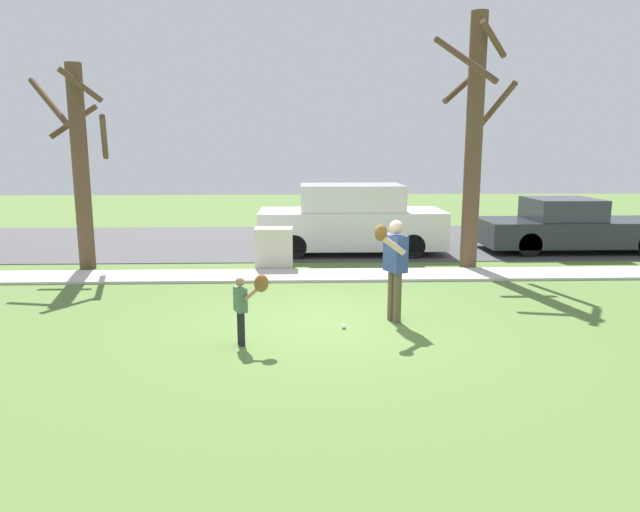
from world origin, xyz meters
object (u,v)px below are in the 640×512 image
at_px(baseball, 344,326).
at_px(parked_van_white, 351,221).
at_px(person_adult, 394,260).
at_px(street_tree_far, 80,162).
at_px(person_child, 246,300).
at_px(utility_cabinet, 274,248).
at_px(parked_pickup_dark, 572,228).
at_px(street_tree_near, 474,137).

bearing_deg(baseball, parked_van_white, 84.05).
bearing_deg(person_adult, street_tree_far, -59.29).
bearing_deg(parked_van_white, street_tree_far, -164.44).
xyz_separation_m(person_adult, person_child, (-2.33, -1.09, -0.36)).
xyz_separation_m(baseball, utility_cabinet, (-1.32, 4.81, 0.46)).
bearing_deg(utility_cabinet, person_adult, -64.05).
bearing_deg(parked_pickup_dark, person_child, -137.78).
xyz_separation_m(utility_cabinet, parked_van_white, (2.03, 1.99, 0.41)).
bearing_deg(parked_van_white, person_child, -106.23).
distance_m(utility_cabinet, street_tree_near, 5.38).
xyz_separation_m(utility_cabinet, parked_pickup_dark, (8.26, 2.10, 0.18)).
bearing_deg(baseball, person_child, -153.86).
bearing_deg(utility_cabinet, baseball, -74.64).
relative_size(baseball, parked_van_white, 0.01).
height_order(street_tree_near, street_tree_far, street_tree_near).
distance_m(person_child, parked_van_white, 7.85).
xyz_separation_m(person_adult, street_tree_near, (2.53, 4.31, 2.06)).
xyz_separation_m(street_tree_near, parked_pickup_dark, (3.56, 2.24, -2.44)).
bearing_deg(street_tree_near, baseball, -125.84).
distance_m(person_child, baseball, 1.78).
distance_m(utility_cabinet, parked_pickup_dark, 8.52).
bearing_deg(street_tree_near, parked_van_white, 141.25).
distance_m(baseball, parked_van_white, 6.90).
distance_m(person_adult, street_tree_near, 5.40).
distance_m(person_adult, baseball, 1.37).
xyz_separation_m(street_tree_far, parked_pickup_dark, (12.77, 1.93, -1.88)).
bearing_deg(person_child, street_tree_far, 102.69).
relative_size(baseball, parked_pickup_dark, 0.01).
relative_size(person_adult, street_tree_far, 0.36).
bearing_deg(person_child, baseball, 1.54).
xyz_separation_m(person_child, utility_cabinet, (0.16, 5.54, -0.20)).
distance_m(street_tree_near, parked_pickup_dark, 4.87).
bearing_deg(street_tree_far, person_adult, -34.68).
xyz_separation_m(person_adult, parked_pickup_dark, (6.09, 6.55, -0.37)).
relative_size(person_child, parked_pickup_dark, 0.21).
relative_size(person_adult, utility_cabinet, 1.72).
height_order(street_tree_near, parked_pickup_dark, street_tree_near).
relative_size(person_adult, street_tree_near, 0.29).
relative_size(baseball, street_tree_near, 0.01).
xyz_separation_m(person_adult, utility_cabinet, (-2.17, 4.45, -0.55)).
height_order(utility_cabinet, parked_pickup_dark, parked_pickup_dark).
height_order(utility_cabinet, street_tree_near, street_tree_near).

